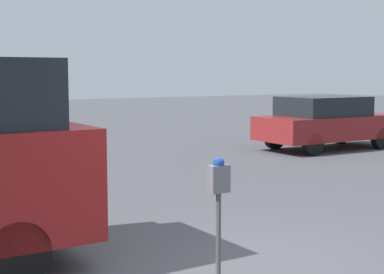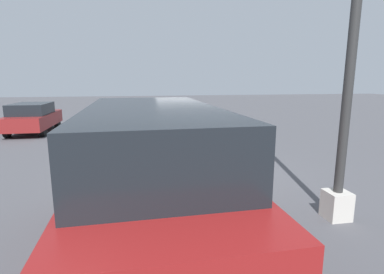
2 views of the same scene
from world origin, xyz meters
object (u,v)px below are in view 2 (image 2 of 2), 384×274
object	(u,v)px
parking_meter_near	(229,144)
parked_van	(154,179)
lamp_post	(348,89)
parking_meter_far	(188,115)
car_distant	(33,117)

from	to	relation	value
parking_meter_near	parked_van	xyz separation A→B (m)	(3.12, -2.12, 0.23)
parking_meter_near	lamp_post	xyz separation A→B (m)	(2.50, 1.41, 1.49)
parking_meter_near	lamp_post	distance (m)	3.24
lamp_post	parking_meter_near	bearing A→B (deg)	-150.63
parking_meter_near	parking_meter_far	bearing A→B (deg)	-179.73
parking_meter_near	car_distant	xyz separation A→B (m)	(-8.75, -7.50, -0.22)
lamp_post	parking_meter_far	bearing A→B (deg)	-169.51
parking_meter_far	car_distant	bearing A→B (deg)	-113.14
parking_meter_far	lamp_post	size ratio (longest dim) A/B	0.21
parking_meter_far	parked_van	distance (m)	9.07
parking_meter_near	lamp_post	size ratio (longest dim) A/B	0.20
parking_meter_near	parked_van	size ratio (longest dim) A/B	0.27
parked_van	parking_meter_far	bearing A→B (deg)	165.89
car_distant	parked_van	bearing A→B (deg)	-155.39
lamp_post	car_distant	distance (m)	14.45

